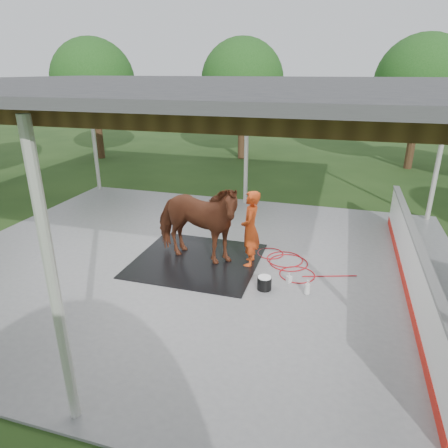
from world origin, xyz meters
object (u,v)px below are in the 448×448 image
(dasher_board, at_px, (412,266))
(handler, at_px, (250,229))
(horse, at_px, (196,222))
(wash_bucket, at_px, (264,283))

(dasher_board, xyz_separation_m, handler, (-3.40, 0.22, 0.34))
(horse, distance_m, wash_bucket, 2.15)
(horse, relative_size, wash_bucket, 7.63)
(dasher_board, height_order, wash_bucket, dasher_board)
(wash_bucket, bearing_deg, horse, 154.94)
(horse, xyz_separation_m, wash_bucket, (1.79, -0.84, -0.85))
(handler, relative_size, wash_bucket, 5.90)
(dasher_board, height_order, handler, handler)
(dasher_board, bearing_deg, horse, 179.63)
(dasher_board, distance_m, horse, 4.66)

